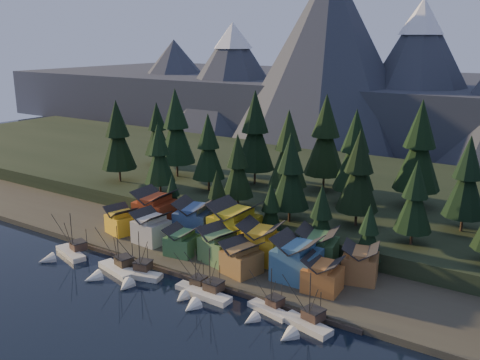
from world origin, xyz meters
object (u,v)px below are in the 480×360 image
Objects in this scene: boat_5 at (265,306)px; boat_6 at (303,319)px; boat_4 at (205,290)px; house_front_1 at (151,226)px; boat_0 at (65,248)px; house_front_0 at (121,219)px; boat_3 at (192,284)px; house_back_1 at (194,218)px; boat_1 at (111,265)px; house_back_0 at (155,208)px; boat_2 at (136,270)px.

boat_6 reaches higher than boat_5.
house_front_1 is at bearing 153.29° from boat_4.
house_front_0 is (2.14, 17.49, 3.10)m from boat_0.
boat_5 is (18.04, 1.00, -0.20)m from boat_3.
house_front_1 is 0.77× the size of house_back_1.
boat_5 is (13.60, 2.17, -0.48)m from boat_4.
boat_6 is at bearing -2.06° from boat_3.
boat_3 is 18.07m from boat_5.
house_front_0 is (-36.89, 15.18, 3.28)m from boat_3.
house_front_1 reaches higher than boat_3.
boat_0 reaches higher than boat_4.
boat_0 is 39.10m from boat_3.
boat_3 is at bearing 21.19° from boat_1.
house_back_0 is (6.98, 26.06, 4.93)m from boat_0.
house_back_0 reaches higher than boat_6.
boat_6 is (66.15, 2.13, 0.12)m from boat_0.
boat_6 reaches higher than house_front_1.
boat_4 is at bearing -16.42° from boat_3.
boat_0 is 1.43× the size of house_front_0.
house_back_0 is (-59.17, 23.93, 4.82)m from boat_6.
boat_6 is at bearing -11.76° from house_front_1.
house_back_1 reaches higher than boat_3.
boat_1 is 1.02× the size of boat_6.
boat_2 is at bearing -53.83° from house_front_1.
house_back_1 is (-3.41, 25.77, 4.58)m from boat_2.
boat_1 is at bearing -112.65° from house_back_1.
house_back_0 is (-10.23, 26.60, 4.88)m from boat_1.
boat_1 is 49.02m from boat_6.
house_back_1 is (20.80, 26.21, 4.58)m from boat_0.
house_front_1 is (-25.15, 14.54, 3.84)m from boat_3.
boat_3 is 40.02m from house_front_0.
boat_5 is at bearing -174.92° from boat_6.
boat_0 is 43.49m from boat_4.
house_front_1 is at bearing 114.56° from boat_1.
house_back_0 is 13.83m from house_back_1.
boat_1 is at bearing -73.35° from house_back_0.
boat_1 is 22.02m from boat_3.
boat_1 is 26.33m from boat_4.
house_back_0 is (-50.10, 22.74, 5.32)m from boat_5.
boat_2 is at bearing -23.03° from house_front_0.
house_back_0 is at bearing 146.92° from boat_4.
boat_4 is 33.70m from house_front_1.
boat_1 is 1.03× the size of boat_4.
house_front_0 is at bearing -169.96° from house_back_1.
boat_4 is (4.44, -1.17, 0.28)m from boat_3.
house_back_0 reaches higher than house_front_0.
house_front_1 is at bearing -141.50° from house_back_1.
boat_3 is 27.12m from boat_6.
boat_4 is at bearing -164.97° from boat_6.
boat_3 is 1.21× the size of house_front_0.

